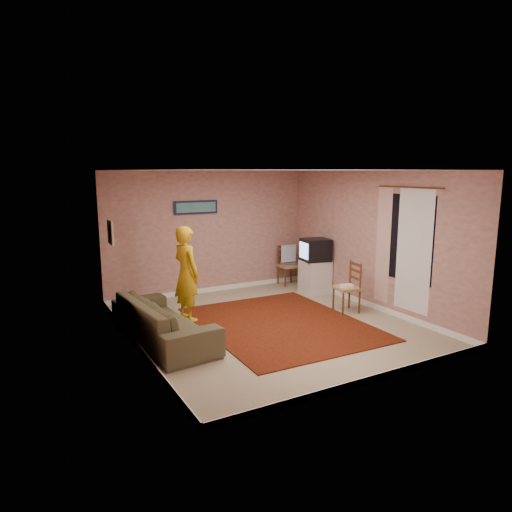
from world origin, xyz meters
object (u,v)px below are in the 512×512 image
tv_cabinet (315,277)px  chair_b (347,282)px  sofa (163,320)px  chair_a (288,261)px  person (186,274)px  crt_tv (315,250)px

tv_cabinet → chair_b: size_ratio=1.38×
chair_b → sofa: bearing=-83.4°
tv_cabinet → chair_a: (-0.12, 0.86, 0.21)m
sofa → person: person is taller
chair_a → person: (-2.94, -1.27, 0.28)m
chair_b → sofa: 3.46m
tv_cabinet → person: 3.13m
tv_cabinet → chair_b: (-0.30, -1.39, 0.22)m
chair_b → sofa: (-3.45, 0.18, -0.24)m
crt_tv → chair_b: (-0.29, -1.39, -0.37)m
tv_cabinet → sofa: (-3.75, -1.21, -0.02)m
tv_cabinet → chair_b: bearing=-102.1°
tv_cabinet → chair_a: chair_a is taller
crt_tv → chair_b: 1.47m
chair_a → person: size_ratio=0.30×
chair_a → chair_b: chair_b is taller
crt_tv → chair_a: (-0.12, 0.86, -0.38)m
chair_a → sofa: size_ratio=0.22×
crt_tv → sofa: 3.98m
crt_tv → sofa: bearing=-152.7°
sofa → person: size_ratio=1.36×
chair_b → chair_a: bearing=-174.8°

